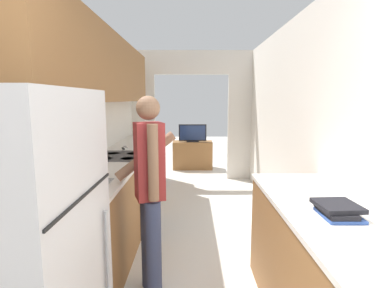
{
  "coord_description": "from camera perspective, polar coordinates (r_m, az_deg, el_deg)",
  "views": [
    {
      "loc": [
        0.01,
        -0.68,
        1.58
      ],
      "look_at": [
        0.01,
        2.53,
        1.1
      ],
      "focal_mm": 28.0,
      "sensor_mm": 36.0,
      "label": 1
    }
  ],
  "objects": [
    {
      "name": "wall_left",
      "position": [
        3.3,
        -20.08,
        7.89
      ],
      "size": [
        0.38,
        7.57,
        2.5
      ],
      "color": "white",
      "rests_on": "ground_plane"
    },
    {
      "name": "wall_right",
      "position": [
        2.93,
        23.8,
        1.36
      ],
      "size": [
        0.06,
        7.57,
        2.5
      ],
      "color": "white",
      "rests_on": "ground_plane"
    },
    {
      "name": "wall_far_with_doorway",
      "position": [
        5.88,
        -0.18,
        6.96
      ],
      "size": [
        2.73,
        0.06,
        2.5
      ],
      "color": "white",
      "rests_on": "ground_plane"
    },
    {
      "name": "counter_left",
      "position": [
        3.9,
        -13.21,
        -8.48
      ],
      "size": [
        0.62,
        3.98,
        0.91
      ],
      "color": "brown",
      "rests_on": "ground_plane"
    },
    {
      "name": "counter_right",
      "position": [
        2.23,
        24.57,
        -22.67
      ],
      "size": [
        0.62,
        1.88,
        0.91
      ],
      "color": "brown",
      "rests_on": "ground_plane"
    },
    {
      "name": "refrigerator",
      "position": [
        1.67,
        -31.56,
        -20.04
      ],
      "size": [
        0.74,
        0.76,
        1.62
      ],
      "color": "#B7B7BC",
      "rests_on": "ground_plane"
    },
    {
      "name": "range_oven",
      "position": [
        3.81,
        -13.4,
        -8.8
      ],
      "size": [
        0.66,
        0.73,
        1.05
      ],
      "color": "black",
      "rests_on": "ground_plane"
    },
    {
      "name": "person",
      "position": [
        2.42,
        -8.09,
        -8.88
      ],
      "size": [
        0.51,
        0.45,
        1.61
      ],
      "rotation": [
        0.0,
        0.0,
        1.91
      ],
      "color": "#384266",
      "rests_on": "ground_plane"
    },
    {
      "name": "book_stack",
      "position": [
        1.97,
        25.88,
        -11.19
      ],
      "size": [
        0.24,
        0.27,
        0.07
      ],
      "color": "#2D4C99",
      "rests_on": "counter_right"
    },
    {
      "name": "tv_cabinet",
      "position": [
        6.87,
        0.05,
        -2.1
      ],
      "size": [
        0.89,
        0.42,
        0.63
      ],
      "color": "brown",
      "rests_on": "ground_plane"
    },
    {
      "name": "television",
      "position": [
        6.75,
        0.05,
        2.06
      ],
      "size": [
        0.62,
        0.16,
        0.39
      ],
      "color": "black",
      "rests_on": "tv_cabinet"
    },
    {
      "name": "knife",
      "position": [
        4.24,
        -12.87,
        -0.75
      ],
      "size": [
        0.11,
        0.31,
        0.02
      ],
      "rotation": [
        0.0,
        0.0,
        0.39
      ],
      "color": "#B7B7BC",
      "rests_on": "counter_left"
    }
  ]
}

